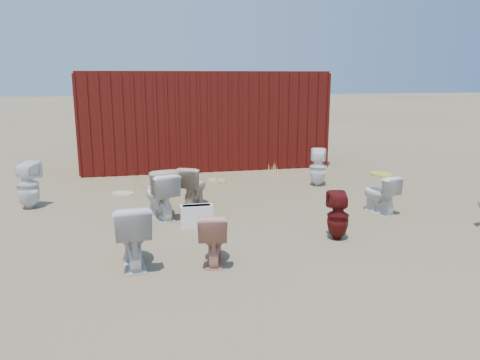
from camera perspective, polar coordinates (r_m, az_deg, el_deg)
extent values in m
plane|color=brown|center=(7.57, 0.98, -5.04)|extent=(100.00, 100.00, 0.00)
cube|color=#450D0B|center=(12.38, -4.60, 7.50)|extent=(6.00, 2.40, 2.40)
imported|color=silver|center=(5.89, -13.00, -6.49)|extent=(0.50, 0.81, 0.80)
imported|color=tan|center=(5.87, -3.23, -6.97)|extent=(0.49, 0.71, 0.66)
imported|color=white|center=(7.75, -9.71, -1.84)|extent=(0.66, 0.86, 0.77)
imported|color=#590F0F|center=(6.81, 11.85, -4.31)|extent=(0.36, 0.36, 0.69)
imported|color=white|center=(8.99, -24.45, -0.57)|extent=(0.51, 0.52, 0.84)
imported|color=#C3AA8E|center=(7.86, -9.77, -1.42)|extent=(0.63, 0.89, 0.83)
imported|color=#C8B092|center=(8.38, -5.76, -0.74)|extent=(0.69, 0.83, 0.74)
imported|color=white|center=(8.30, 16.68, -1.63)|extent=(0.55, 0.73, 0.66)
imported|color=white|center=(10.06, 9.47, 1.54)|extent=(0.47, 0.47, 0.79)
ellipsoid|color=gold|center=(8.22, 16.82, 0.69)|extent=(0.33, 0.42, 0.02)
cube|color=white|center=(7.27, -5.31, -4.41)|extent=(0.50, 0.21, 0.35)
ellipsoid|color=tan|center=(10.43, -2.88, -0.05)|extent=(0.54, 0.60, 0.02)
ellipsoid|color=beige|center=(9.56, -14.07, -1.59)|extent=(0.59, 0.58, 0.02)
cone|color=#CBB551|center=(10.06, -12.84, -0.02)|extent=(0.36, 0.36, 0.30)
cone|color=#CBB551|center=(10.16, -2.20, 0.24)|extent=(0.32, 0.32, 0.24)
cone|color=#CBB551|center=(10.91, 9.71, 1.21)|extent=(0.36, 0.36, 0.35)
cone|color=#CBB551|center=(10.55, -5.97, 0.67)|extent=(0.30, 0.30, 0.25)
cone|color=#CBB551|center=(11.17, 3.76, 1.45)|extent=(0.34, 0.34, 0.28)
cone|color=#CBB551|center=(9.24, 17.03, -1.55)|extent=(0.28, 0.28, 0.25)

